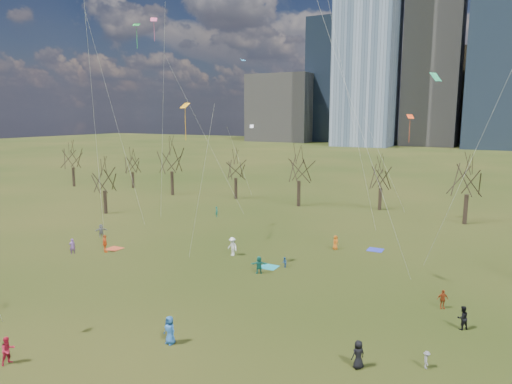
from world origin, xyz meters
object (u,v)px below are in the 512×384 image
at_px(blanket_navy, 375,250).
at_px(person_4, 105,244).
at_px(blanket_teal, 269,267).
at_px(blanket_crimson, 114,249).
at_px(person_0, 170,330).
at_px(person_2, 8,350).

xyz_separation_m(blanket_navy, person_4, (-24.90, -13.92, 0.92)).
bearing_deg(person_4, blanket_teal, -134.82).
bearing_deg(blanket_crimson, person_0, -36.96).
height_order(blanket_teal, person_2, person_2).
bearing_deg(person_0, person_2, -126.89).
height_order(person_2, person_4, person_4).
distance_m(blanket_navy, person_0, 27.15).
relative_size(blanket_crimson, person_2, 0.97).
xyz_separation_m(blanket_teal, blanket_navy, (7.65, 10.23, 0.00)).
xyz_separation_m(blanket_crimson, person_2, (11.46, -19.93, 0.81)).
bearing_deg(person_0, blanket_crimson, 153.87).
relative_size(blanket_crimson, person_4, 0.85).
height_order(blanket_navy, person_4, person_4).
bearing_deg(person_0, blanket_navy, 86.41).
bearing_deg(person_2, blanket_navy, -14.42).
distance_m(person_2, person_4, 21.74).
bearing_deg(person_0, person_4, 156.57).
bearing_deg(blanket_crimson, blanket_navy, 26.61).
relative_size(blanket_navy, person_2, 0.97).
relative_size(blanket_teal, blanket_crimson, 1.00).
distance_m(blanket_teal, blanket_navy, 12.77).
relative_size(blanket_teal, person_2, 0.97).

